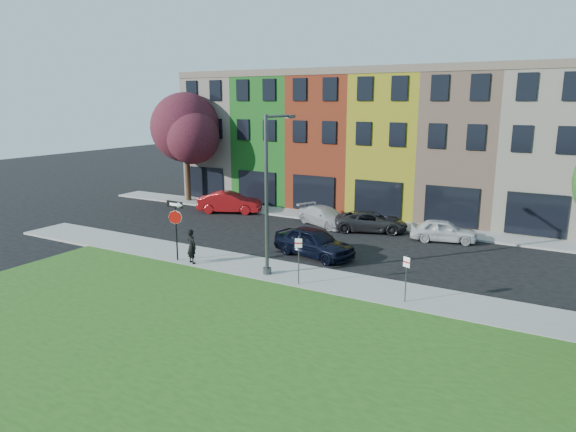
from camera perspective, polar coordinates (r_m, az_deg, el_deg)
The scene contains 16 objects.
ground at distance 22.61m, azimuth -4.41°, elevation -8.61°, with size 120.00×120.00×0.00m, color black.
sidewalk_near at distance 24.09m, azimuth 3.59°, elevation -7.08°, with size 40.00×3.00×0.12m, color gray.
sidewalk_far at distance 36.58m, azimuth 4.81°, elevation -0.22°, with size 40.00×2.40×0.12m, color gray.
grass_park at distance 14.55m, azimuth 9.70°, elevation -21.56°, with size 40.00×16.00×0.10m, color #204D16.
rowhouse_block at distance 41.31m, azimuth 9.22°, elevation 8.07°, with size 30.00×10.12×10.00m.
stop_sign at distance 26.75m, azimuth -12.40°, elevation -0.27°, with size 1.05×0.11×3.12m.
man at distance 26.45m, azimuth -10.66°, elevation -3.32°, with size 0.75×0.62×1.77m, color black.
sedan_near at distance 27.57m, azimuth 2.90°, elevation -2.92°, with size 4.94×2.84×1.58m, color black.
parked_car_red at distance 38.61m, azimuth -6.50°, elevation 1.52°, with size 4.97×3.32×1.55m, color maroon.
parked_car_silver at distance 34.47m, azimuth 4.11°, elevation -0.02°, with size 4.72×3.45×1.27m, color #A5A6AA.
parked_car_dark at distance 33.29m, azimuth 9.22°, elevation -0.60°, with size 5.04×3.51×1.28m, color black.
parked_car_white at distance 31.89m, azimuth 16.90°, elevation -1.55°, with size 4.10×2.41×1.31m, color silver.
street_lamp at distance 23.90m, azimuth -2.11°, elevation 2.31°, with size 0.42×2.58×7.48m.
parking_sign_a at distance 22.93m, azimuth 1.19°, elevation -4.29°, with size 0.30×0.17×2.22m.
parking_sign_b at distance 21.49m, azimuth 13.00°, elevation -6.16°, with size 0.31×0.15×1.99m.
tree_purple at distance 42.82m, azimuth -11.14°, elevation 9.43°, with size 6.71×5.88×8.77m.
Camera 1 is at (11.85, -17.42, 8.19)m, focal length 32.00 mm.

